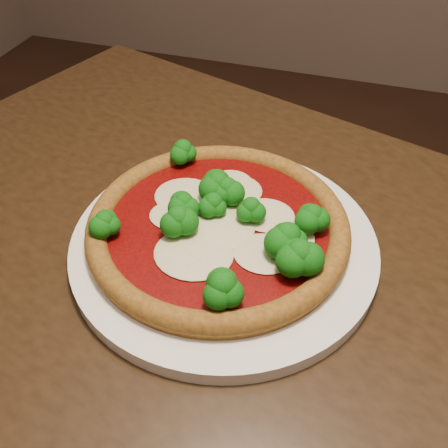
% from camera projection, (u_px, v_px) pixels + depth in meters
% --- Properties ---
extents(dining_table, '(1.40, 1.12, 0.75)m').
position_uv_depth(dining_table, '(264.00, 358.00, 0.60)').
color(dining_table, black).
rests_on(dining_table, floor).
extents(plate, '(0.36, 0.36, 0.02)m').
position_uv_depth(plate, '(224.00, 243.00, 0.59)').
color(plate, white).
rests_on(plate, dining_table).
extents(pizza, '(0.31, 0.31, 0.06)m').
position_uv_depth(pizza, '(220.00, 224.00, 0.58)').
color(pizza, '#8B5E21').
rests_on(pizza, plate).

